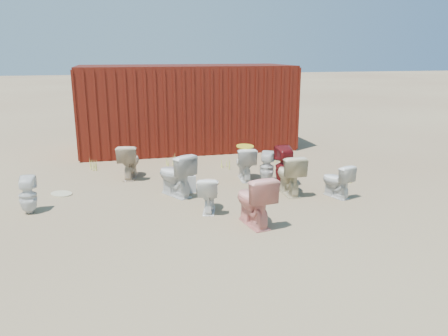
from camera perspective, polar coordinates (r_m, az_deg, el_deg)
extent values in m
plane|color=brown|center=(8.22, 1.00, -4.75)|extent=(100.00, 100.00, 0.00)
cube|color=#500E0D|center=(12.93, -4.93, 7.91)|extent=(6.00, 2.40, 2.40)
imported|color=silver|center=(8.66, -6.38, -0.84)|extent=(0.84, 0.97, 0.86)
imported|color=#E89086|center=(7.16, 3.93, -4.18)|extent=(0.62, 0.91, 0.86)
imported|color=white|center=(7.77, -2.04, -3.41)|extent=(0.52, 0.71, 0.65)
imported|color=#601013|center=(9.25, 7.93, 0.15)|extent=(0.40, 0.41, 0.87)
imported|color=silver|center=(8.82, 14.49, -1.59)|extent=(0.57, 0.74, 0.67)
imported|color=white|center=(8.41, -24.25, -3.26)|extent=(0.31, 0.32, 0.67)
imported|color=#C9B293|center=(10.03, -12.27, 0.88)|extent=(0.59, 0.84, 0.78)
imported|color=beige|center=(8.80, 8.56, -0.81)|extent=(0.48, 0.81, 0.82)
imported|color=silver|center=(9.70, 2.75, 0.62)|extent=(0.49, 0.77, 0.75)
imported|color=silver|center=(9.53, 5.61, 0.11)|extent=(0.42, 0.43, 0.68)
ellipsoid|color=gold|center=(9.61, 2.78, 2.85)|extent=(0.38, 0.47, 0.02)
cube|color=silver|center=(8.88, -5.37, -2.12)|extent=(0.51, 0.22, 0.35)
ellipsoid|color=#C5AA8F|center=(9.55, -1.85, -1.86)|extent=(0.44, 0.54, 0.02)
ellipsoid|color=#C1B78C|center=(9.36, -20.47, -3.18)|extent=(0.59, 0.59, 0.02)
cone|color=#C7C950|center=(11.06, -16.31, 0.50)|extent=(0.36, 0.36, 0.26)
cone|color=#C7C950|center=(10.69, 0.04, 0.75)|extent=(0.32, 0.32, 0.30)
cone|color=#C7C950|center=(11.46, 6.35, 1.69)|extent=(0.36, 0.36, 0.32)
cone|color=#C7C950|center=(11.15, -6.79, 1.09)|extent=(0.30, 0.30, 0.24)
cone|color=#C7C950|center=(11.79, 3.21, 2.08)|extent=(0.34, 0.34, 0.30)
cone|color=#C7C950|center=(9.95, 16.03, -1.01)|extent=(0.28, 0.28, 0.27)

